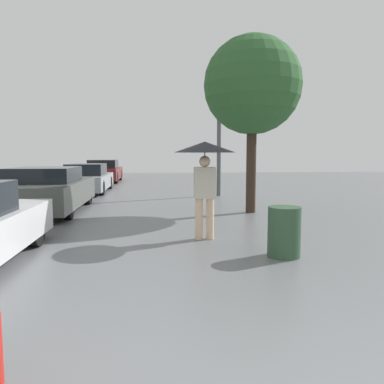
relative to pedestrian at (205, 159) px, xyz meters
The scene contains 7 objects.
pedestrian is the anchor object (origin of this frame).
parked_car_second 5.44m from the pedestrian, 135.31° to the left, with size 1.86×4.44×1.22m.
parked_car_third 9.86m from the pedestrian, 111.71° to the left, with size 1.67×4.36×1.18m.
parked_car_farthest 15.40m from the pedestrian, 103.88° to the left, with size 1.77×4.37×1.25m.
tree 3.95m from the pedestrian, 61.01° to the left, with size 2.57×2.57×4.66m.
street_lamp 7.41m from the pedestrian, 77.82° to the left, with size 0.29×0.29×3.83m.
trash_bin 2.00m from the pedestrian, 51.43° to the right, with size 0.50×0.50×0.77m.
Camera 1 is at (-0.49, -1.77, 1.57)m, focal length 35.00 mm.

